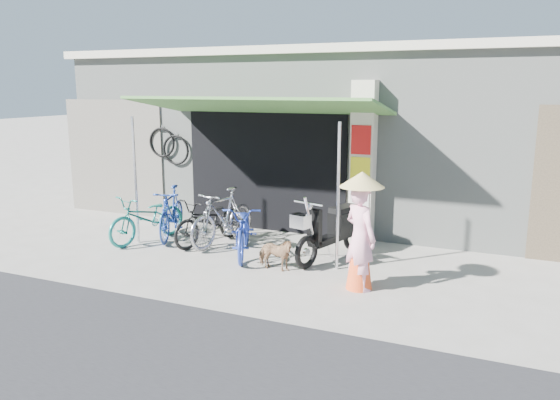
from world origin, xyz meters
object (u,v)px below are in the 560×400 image
at_px(bike_blue, 171,213).
at_px(bike_black, 210,221).
at_px(street_dog, 275,254).
at_px(nun, 360,232).
at_px(bike_silver, 223,217).
at_px(bike_navy, 244,229).
at_px(moped, 333,230).
at_px(bike_teal, 148,218).

relative_size(bike_blue, bike_black, 0.98).
distance_m(bike_blue, bike_black, 0.89).
distance_m(street_dog, nun, 1.58).
bearing_deg(bike_silver, nun, -11.60).
relative_size(bike_navy, nun, 1.02).
height_order(bike_blue, bike_navy, bike_blue).
height_order(street_dog, moped, moped).
bearing_deg(nun, bike_black, 14.11).
bearing_deg(nun, bike_silver, 11.65).
relative_size(bike_teal, bike_black, 1.03).
distance_m(bike_black, bike_silver, 0.26).
height_order(street_dog, nun, nun).
xyz_separation_m(bike_silver, moped, (2.13, 0.01, -0.03)).
bearing_deg(moped, bike_navy, -146.48).
xyz_separation_m(street_dog, nun, (1.45, -0.26, 0.58)).
distance_m(moped, nun, 1.51).
distance_m(bike_blue, bike_navy, 1.85).
relative_size(bike_navy, moped, 0.94).
height_order(bike_silver, nun, nun).
relative_size(street_dog, nun, 0.37).
bearing_deg(street_dog, moped, -30.96).
height_order(bike_teal, bike_silver, bike_silver).
bearing_deg(bike_teal, bike_silver, 29.28).
height_order(bike_blue, nun, nun).
bearing_deg(bike_teal, bike_black, 29.74).
bearing_deg(bike_black, bike_blue, -167.94).
bearing_deg(bike_navy, nun, -41.74).
distance_m(bike_blue, moped, 3.26).
relative_size(bike_teal, street_dog, 2.70).
distance_m(bike_teal, bike_blue, 0.47).
distance_m(bike_black, street_dog, 1.96).
distance_m(bike_black, nun, 3.41).
xyz_separation_m(bike_teal, bike_black, (1.16, 0.32, -0.01)).
relative_size(bike_silver, nun, 1.01).
xyz_separation_m(bike_black, street_dog, (1.73, -0.91, -0.17)).
bearing_deg(bike_silver, bike_black, -156.42).
xyz_separation_m(bike_silver, nun, (2.93, -1.22, 0.33)).
xyz_separation_m(moped, nun, (0.80, -1.22, 0.36)).
bearing_deg(bike_navy, street_dog, -55.78).
relative_size(bike_blue, street_dog, 2.59).
relative_size(bike_teal, bike_navy, 0.98).
bearing_deg(bike_blue, bike_silver, -19.80).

